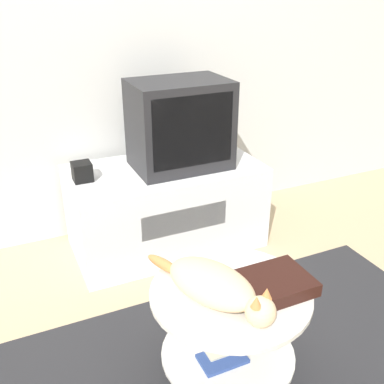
{
  "coord_description": "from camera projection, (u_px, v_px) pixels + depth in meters",
  "views": [
    {
      "loc": [
        -0.71,
        -1.1,
        1.43
      ],
      "look_at": [
        0.02,
        0.52,
        0.58
      ],
      "focal_mm": 42.0,
      "sensor_mm": 36.0,
      "label": 1
    }
  ],
  "objects": [
    {
      "name": "ground_plane",
      "position": [
        240.0,
        376.0,
        1.78
      ],
      "size": [
        12.0,
        12.0,
        0.0
      ],
      "primitive_type": "plane",
      "color": "tan"
    },
    {
      "name": "wall_back",
      "position": [
        118.0,
        5.0,
        2.38
      ],
      "size": [
        8.0,
        0.05,
        2.6
      ],
      "color": "silver",
      "rests_on": "ground_plane"
    },
    {
      "name": "rug",
      "position": [
        240.0,
        374.0,
        1.78
      ],
      "size": [
        2.07,
        1.11,
        0.02
      ],
      "color": "#28282B",
      "rests_on": "ground_plane"
    },
    {
      "name": "tv_stand",
      "position": [
        166.0,
        206.0,
        2.58
      ],
      "size": [
        1.06,
        0.56,
        0.49
      ],
      "color": "white",
      "rests_on": "ground_plane"
    },
    {
      "name": "tv",
      "position": [
        180.0,
        125.0,
        2.39
      ],
      "size": [
        0.51,
        0.35,
        0.47
      ],
      "color": "#232326",
      "rests_on": "tv_stand"
    },
    {
      "name": "speaker",
      "position": [
        82.0,
        172.0,
        2.29
      ],
      "size": [
        0.1,
        0.1,
        0.1
      ],
      "color": "black",
      "rests_on": "tv_stand"
    },
    {
      "name": "coffee_table",
      "position": [
        229.0,
        324.0,
        1.63
      ],
      "size": [
        0.57,
        0.57,
        0.42
      ],
      "color": "#B2B2B7",
      "rests_on": "rug"
    },
    {
      "name": "dvd_box",
      "position": [
        276.0,
        283.0,
        1.57
      ],
      "size": [
        0.24,
        0.2,
        0.05
      ],
      "color": "black",
      "rests_on": "coffee_table"
    },
    {
      "name": "cat",
      "position": [
        216.0,
        286.0,
        1.5
      ],
      "size": [
        0.31,
        0.53,
        0.12
      ],
      "rotation": [
        0.0,
        0.0,
        -1.17
      ],
      "color": "beige",
      "rests_on": "coffee_table"
    }
  ]
}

